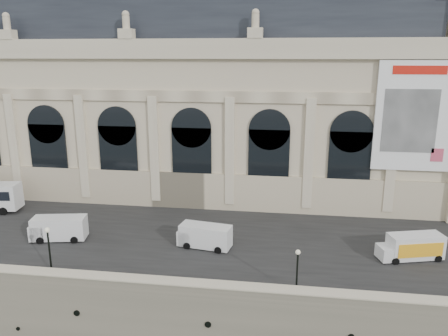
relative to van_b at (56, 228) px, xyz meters
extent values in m
cube|color=gray|center=(16.91, 25.27, -4.36)|extent=(160.00, 70.00, 6.00)
cube|color=#2D2D2D|center=(16.91, 4.27, -1.33)|extent=(160.00, 24.00, 0.06)
cube|color=gray|center=(16.91, -9.13, -0.81)|extent=(160.00, 1.20, 1.10)
cube|color=beige|center=(16.91, -9.13, -0.21)|extent=(160.00, 1.40, 0.12)
cube|color=beige|center=(10.91, 21.27, 9.64)|extent=(68.00, 18.00, 22.00)
cube|color=beige|center=(10.91, 12.12, 1.14)|extent=(68.60, 0.40, 5.00)
cube|color=beige|center=(10.91, 11.97, 19.44)|extent=(69.00, 0.80, 2.40)
cube|color=beige|center=(10.91, 12.12, 13.64)|extent=(68.00, 0.30, 1.40)
cube|color=#272C34|center=(10.91, 21.27, 23.64)|extent=(64.00, 15.00, 6.00)
cube|color=beige|center=(-12.09, 12.02, 6.64)|extent=(1.20, 0.50, 14.00)
cube|color=black|center=(-7.09, 12.09, 5.14)|extent=(5.20, 0.25, 9.00)
cylinder|color=black|center=(-7.09, 12.09, 9.64)|extent=(5.20, 0.25, 5.20)
cube|color=beige|center=(-2.09, 12.02, 6.64)|extent=(1.20, 0.50, 14.00)
cube|color=black|center=(2.91, 12.09, 5.14)|extent=(5.20, 0.25, 9.00)
cylinder|color=black|center=(2.91, 12.09, 9.64)|extent=(5.20, 0.25, 5.20)
cube|color=beige|center=(7.91, 12.02, 6.64)|extent=(1.20, 0.50, 14.00)
cube|color=black|center=(12.91, 12.09, 5.14)|extent=(5.20, 0.25, 9.00)
cylinder|color=black|center=(12.91, 12.09, 9.64)|extent=(5.20, 0.25, 5.20)
cube|color=beige|center=(17.91, 12.02, 6.64)|extent=(1.20, 0.50, 14.00)
cube|color=black|center=(22.91, 12.09, 5.14)|extent=(5.20, 0.25, 9.00)
cylinder|color=black|center=(22.91, 12.09, 9.64)|extent=(5.20, 0.25, 5.20)
cube|color=beige|center=(27.91, 12.02, 6.64)|extent=(1.20, 0.50, 14.00)
cube|color=black|center=(32.91, 12.09, 5.14)|extent=(5.20, 0.25, 9.00)
cylinder|color=black|center=(32.91, 12.09, 9.64)|extent=(5.20, 0.25, 5.20)
cube|color=beige|center=(37.91, 12.02, 6.64)|extent=(1.20, 0.50, 14.00)
cube|color=white|center=(39.91, 11.82, 11.64)|extent=(9.00, 0.35, 13.00)
cube|color=red|center=(39.91, 11.62, 17.04)|extent=(6.00, 0.06, 1.00)
cube|color=gray|center=(39.41, 11.62, 11.14)|extent=(6.20, 0.06, 7.50)
cube|color=#C0435C|center=(42.91, 11.62, 7.14)|extent=(1.40, 0.06, 1.60)
cylinder|color=black|center=(-10.77, 6.18, -0.82)|extent=(1.11, 0.47, 1.07)
cylinder|color=black|center=(-11.15, 8.83, -0.82)|extent=(1.11, 0.47, 1.07)
cube|color=silver|center=(0.37, 0.07, 0.08)|extent=(6.07, 3.28, 2.45)
cube|color=silver|center=(-1.89, -0.36, -0.30)|extent=(2.00, 2.50, 1.70)
cube|color=black|center=(-2.48, -0.47, 0.29)|extent=(0.42, 1.89, 0.85)
cylinder|color=black|center=(-1.23, -1.37, -0.96)|extent=(0.85, 0.41, 0.81)
cylinder|color=black|center=(-1.65, 0.82, -0.96)|extent=(0.85, 0.41, 0.81)
cylinder|color=black|center=(2.39, -0.68, -0.96)|extent=(0.85, 0.41, 0.81)
cylinder|color=black|center=(1.97, 1.51, -0.96)|extent=(0.85, 0.41, 0.81)
cube|color=silver|center=(16.85, 0.40, 0.00)|extent=(5.72, 2.98, 2.32)
cube|color=silver|center=(14.71, 0.75, -0.35)|extent=(1.85, 2.34, 1.61)
cube|color=black|center=(14.15, 0.85, 0.20)|extent=(0.36, 1.80, 0.81)
cylinder|color=black|center=(14.96, -0.36, -0.98)|extent=(0.80, 0.37, 0.77)
cylinder|color=black|center=(15.31, 1.73, -0.98)|extent=(0.80, 0.37, 0.77)
cylinder|color=black|center=(18.40, -0.93, -0.98)|extent=(0.80, 0.37, 0.77)
cylinder|color=black|center=(18.75, 1.16, -0.98)|extent=(0.80, 0.37, 0.77)
cube|color=silver|center=(38.31, 0.79, 0.04)|extent=(5.77, 3.44, 2.44)
cube|color=orange|center=(38.59, -0.23, 0.04)|extent=(4.54, 1.31, 1.44)
cube|color=red|center=(38.59, -0.23, 0.04)|extent=(2.62, 0.76, 0.54)
cube|color=silver|center=(35.35, -0.02, -0.50)|extent=(1.92, 2.30, 1.35)
cylinder|color=black|center=(36.15, -0.88, -1.00)|extent=(0.76, 0.44, 0.72)
cylinder|color=black|center=(35.60, 1.12, -1.00)|extent=(0.76, 0.44, 0.72)
cylinder|color=black|center=(40.50, 0.32, -1.00)|extent=(0.76, 0.44, 0.72)
cylinder|color=black|center=(39.95, 2.32, -1.00)|extent=(0.76, 0.44, 0.72)
cylinder|color=black|center=(3.39, -7.28, -1.15)|extent=(0.47, 0.47, 0.43)
cylinder|color=black|center=(3.39, -7.28, 0.78)|extent=(0.17, 0.17, 4.29)
sphere|color=beige|center=(3.39, -7.28, 3.04)|extent=(0.47, 0.47, 0.47)
cylinder|color=black|center=(26.34, -7.80, -1.17)|extent=(0.43, 0.43, 0.39)
cylinder|color=black|center=(26.34, -7.80, 0.58)|extent=(0.16, 0.16, 3.88)
sphere|color=beige|center=(26.34, -7.80, 2.62)|extent=(0.43, 0.43, 0.43)
camera|label=1|loc=(24.97, -42.15, 18.83)|focal=35.00mm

